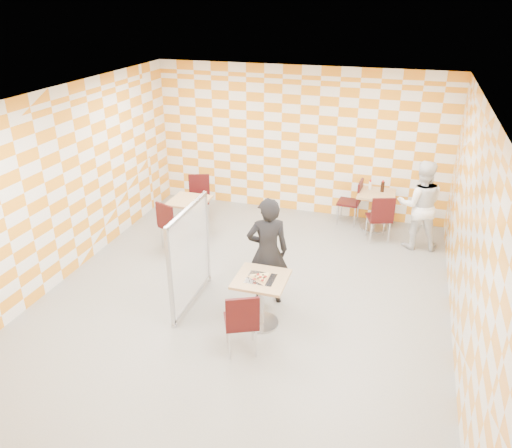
# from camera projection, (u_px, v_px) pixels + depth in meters

# --- Properties ---
(room_shell) EXTENTS (7.00, 7.00, 7.00)m
(room_shell) POSITION_uv_depth(u_px,v_px,m) (256.00, 193.00, 7.54)
(room_shell) COLOR gray
(room_shell) RESTS_ON ground
(main_table) EXTENTS (0.70, 0.70, 0.75)m
(main_table) POSITION_uv_depth(u_px,v_px,m) (261.00, 293.00, 6.86)
(main_table) COLOR tan
(main_table) RESTS_ON ground
(second_table) EXTENTS (0.70, 0.70, 0.75)m
(second_table) POSITION_uv_depth(u_px,v_px,m) (375.00, 204.00, 9.69)
(second_table) COLOR tan
(second_table) RESTS_ON ground
(empty_table) EXTENTS (0.70, 0.70, 0.75)m
(empty_table) POSITION_uv_depth(u_px,v_px,m) (190.00, 212.00, 9.38)
(empty_table) COLOR tan
(empty_table) RESTS_ON ground
(chair_main_front) EXTENTS (0.56, 0.57, 0.92)m
(chair_main_front) POSITION_uv_depth(u_px,v_px,m) (242.00, 319.00, 6.24)
(chair_main_front) COLOR #370B0B
(chair_main_front) RESTS_ON ground
(chair_second_front) EXTENTS (0.54, 0.54, 0.92)m
(chair_second_front) POSITION_uv_depth(u_px,v_px,m) (381.00, 215.00, 9.14)
(chair_second_front) COLOR #370B0B
(chair_second_front) RESTS_ON ground
(chair_second_side) EXTENTS (0.46, 0.45, 0.92)m
(chair_second_side) POSITION_uv_depth(u_px,v_px,m) (354.00, 199.00, 9.87)
(chair_second_side) COLOR #370B0B
(chair_second_side) RESTS_ON ground
(chair_empty_near) EXTENTS (0.55, 0.56, 0.92)m
(chair_empty_near) POSITION_uv_depth(u_px,v_px,m) (170.00, 222.00, 8.86)
(chair_empty_near) COLOR #370B0B
(chair_empty_near) RESTS_ON ground
(chair_empty_far) EXTENTS (0.54, 0.55, 0.92)m
(chair_empty_far) POSITION_uv_depth(u_px,v_px,m) (199.00, 194.00, 10.10)
(chair_empty_far) COLOR #370B0B
(chair_empty_far) RESTS_ON ground
(partition) EXTENTS (0.08, 1.38, 1.55)m
(partition) POSITION_uv_depth(u_px,v_px,m) (190.00, 256.00, 7.22)
(partition) COLOR white
(partition) RESTS_ON ground
(man_dark) EXTENTS (0.72, 0.61, 1.68)m
(man_dark) POSITION_uv_depth(u_px,v_px,m) (268.00, 252.00, 7.24)
(man_dark) COLOR black
(man_dark) RESTS_ON ground
(man_white) EXTENTS (0.88, 0.73, 1.65)m
(man_white) POSITION_uv_depth(u_px,v_px,m) (420.00, 205.00, 8.86)
(man_white) COLOR white
(man_white) RESTS_ON ground
(pizza_on_foil) EXTENTS (0.40, 0.40, 0.04)m
(pizza_on_foil) POSITION_uv_depth(u_px,v_px,m) (261.00, 277.00, 6.73)
(pizza_on_foil) COLOR silver
(pizza_on_foil) RESTS_ON main_table
(sport_bottle) EXTENTS (0.06, 0.06, 0.20)m
(sport_bottle) POSITION_uv_depth(u_px,v_px,m) (370.00, 185.00, 9.72)
(sport_bottle) COLOR white
(sport_bottle) RESTS_ON second_table
(soda_bottle) EXTENTS (0.07, 0.07, 0.23)m
(soda_bottle) POSITION_uv_depth(u_px,v_px,m) (383.00, 187.00, 9.61)
(soda_bottle) COLOR black
(soda_bottle) RESTS_ON second_table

